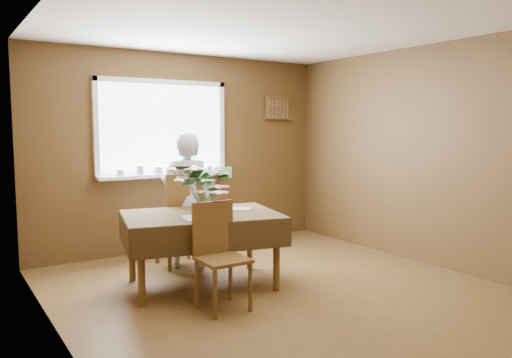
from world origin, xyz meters
TOP-DOWN VIEW (x-y plane):
  - floor at (0.00, 0.00)m, footprint 4.50×4.50m
  - ceiling at (0.00, 0.00)m, footprint 4.50×4.50m
  - wall_back at (0.00, 2.25)m, footprint 4.00×0.00m
  - wall_left at (-2.00, 0.00)m, footprint 0.00×4.50m
  - wall_right at (2.00, 0.00)m, footprint 0.00×4.50m
  - window_assembly at (-0.30, 2.20)m, footprint 1.72×0.20m
  - spoon_rack at (1.45, 2.22)m, footprint 0.44×0.05m
  - dining_table at (-0.54, 0.70)m, footprint 1.69×1.33m
  - chair_far at (-0.42, 1.42)m, footprint 0.47×0.47m
  - chair_near at (-0.69, 0.09)m, footprint 0.40×0.40m
  - seated_woman at (-0.39, 1.37)m, footprint 0.66×0.57m
  - flower_bouquet at (-0.65, 0.46)m, footprint 0.56×0.56m
  - side_plate at (-0.10, 0.69)m, footprint 0.26×0.26m
  - table_knife at (-0.43, 0.45)m, footprint 0.05×0.24m

SIDE VIEW (x-z plane):
  - floor at x=0.00m, z-range 0.00..0.00m
  - chair_near at x=-0.69m, z-range 0.04..0.97m
  - chair_far at x=-0.42m, z-range 0.04..1.11m
  - dining_table at x=-0.54m, z-range 0.27..1.01m
  - side_plate at x=-0.10m, z-range 0.72..0.74m
  - table_knife at x=-0.43m, z-range 0.73..0.74m
  - seated_woman at x=-0.39m, z-range 0.00..1.51m
  - flower_bouquet at x=-0.65m, z-range 0.80..1.28m
  - wall_back at x=0.00m, z-range -0.75..3.25m
  - wall_left at x=-2.00m, z-range -1.00..3.50m
  - wall_right at x=2.00m, z-range -1.00..3.50m
  - window_assembly at x=-0.30m, z-range 0.74..1.96m
  - spoon_rack at x=1.45m, z-range 1.69..2.02m
  - ceiling at x=0.00m, z-range 2.50..2.50m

